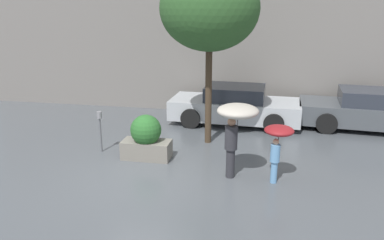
# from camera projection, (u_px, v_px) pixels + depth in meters

# --- Properties ---
(ground_plane) EXTENTS (40.00, 40.00, 0.00)m
(ground_plane) POSITION_uv_depth(u_px,v_px,m) (143.00, 176.00, 9.41)
(ground_plane) COLOR #51565B
(building_facade) EXTENTS (18.00, 0.30, 6.00)m
(building_facade) POSITION_uv_depth(u_px,v_px,m) (192.00, 35.00, 14.65)
(building_facade) COLOR gray
(building_facade) RESTS_ON ground
(planter_box) EXTENTS (1.35, 0.85, 1.26)m
(planter_box) POSITION_uv_depth(u_px,v_px,m) (146.00, 138.00, 10.35)
(planter_box) COLOR gray
(planter_box) RESTS_ON ground
(person_adult) EXTENTS (0.99, 0.99, 1.88)m
(person_adult) POSITION_uv_depth(u_px,v_px,m) (236.00, 120.00, 8.90)
(person_adult) COLOR #2D2D33
(person_adult) RESTS_ON ground
(person_child) EXTENTS (0.70, 0.70, 1.41)m
(person_child) POSITION_uv_depth(u_px,v_px,m) (278.00, 138.00, 8.79)
(person_child) COLOR #669ED1
(person_child) RESTS_ON ground
(parked_car_near) EXTENTS (4.66, 2.19, 1.38)m
(parked_car_near) POSITION_uv_depth(u_px,v_px,m) (235.00, 106.00, 13.51)
(parked_car_near) COLOR #B7BCC1
(parked_car_near) RESTS_ON ground
(parked_car_far) EXTENTS (4.95, 2.34, 1.38)m
(parked_car_far) POSITION_uv_depth(u_px,v_px,m) (372.00, 111.00, 12.86)
(parked_car_far) COLOR #4C5156
(parked_car_far) RESTS_ON ground
(street_tree) EXTENTS (2.86, 2.86, 5.25)m
(street_tree) POSITION_uv_depth(u_px,v_px,m) (210.00, 9.00, 10.60)
(street_tree) COLOR #423323
(street_tree) RESTS_ON ground
(parking_meter) EXTENTS (0.14, 0.14, 1.22)m
(parking_meter) POSITION_uv_depth(u_px,v_px,m) (100.00, 123.00, 10.75)
(parking_meter) COLOR #595B60
(parking_meter) RESTS_ON ground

